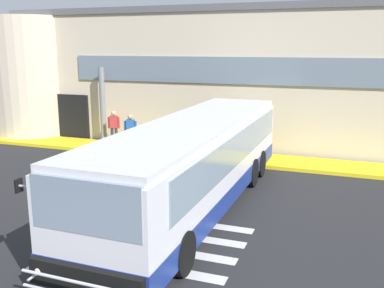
% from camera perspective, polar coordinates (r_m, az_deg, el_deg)
% --- Properties ---
extents(ground_plane, '(80.00, 90.00, 0.02)m').
position_cam_1_polar(ground_plane, '(15.51, -5.47, -5.77)').
color(ground_plane, '#232326').
rests_on(ground_plane, ground).
extents(bay_paint_stripes, '(4.40, 3.96, 0.01)m').
position_cam_1_polar(bay_paint_stripes, '(11.19, -5.43, -13.26)').
color(bay_paint_stripes, silver).
rests_on(bay_paint_stripes, ground).
extents(terminal_building, '(23.23, 13.80, 6.69)m').
position_cam_1_polar(terminal_building, '(25.91, 4.18, 9.26)').
color(terminal_building, beige).
rests_on(terminal_building, ground).
extents(boarding_curb, '(25.43, 2.00, 0.15)m').
position_cam_1_polar(boarding_curb, '(19.75, 0.50, -1.39)').
color(boarding_curb, yellow).
rests_on(boarding_curb, ground).
extents(entry_support_column, '(0.28, 0.28, 3.71)m').
position_cam_1_polar(entry_support_column, '(22.10, -11.58, 4.97)').
color(entry_support_column, slate).
rests_on(entry_support_column, boarding_curb).
extents(bus_main_foreground, '(3.18, 12.12, 2.70)m').
position_cam_1_polar(bus_main_foreground, '(13.33, 0.39, -2.76)').
color(bus_main_foreground, silver).
rests_on(bus_main_foreground, ground).
extents(passenger_near_column, '(0.56, 0.33, 1.68)m').
position_cam_1_polar(passenger_near_column, '(21.53, -10.15, 2.33)').
color(passenger_near_column, '#2D2D33').
rests_on(passenger_near_column, boarding_curb).
extents(passenger_by_doorway, '(0.57, 0.46, 1.68)m').
position_cam_1_polar(passenger_by_doorway, '(20.35, -8.01, 1.90)').
color(passenger_by_doorway, '#2D2D33').
rests_on(passenger_by_doorway, boarding_curb).
extents(safety_bollard_yellow, '(0.18, 0.18, 0.90)m').
position_cam_1_polar(safety_bollard_yellow, '(19.24, -5.67, -0.68)').
color(safety_bollard_yellow, yellow).
rests_on(safety_bollard_yellow, ground).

